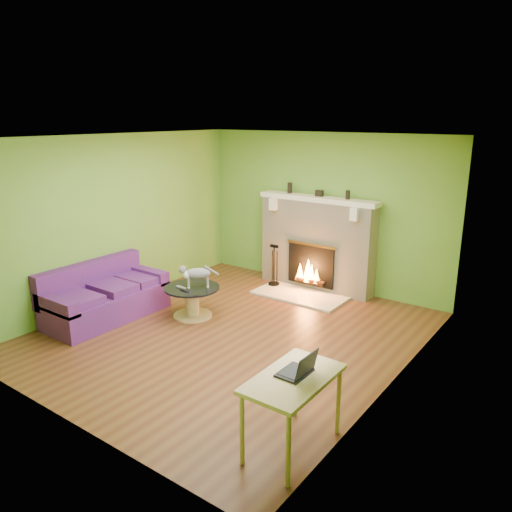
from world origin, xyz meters
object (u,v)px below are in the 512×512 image
at_px(sofa, 104,297).
at_px(desk, 293,386).
at_px(cat, 198,276).
at_px(coffee_table, 192,299).

relative_size(sofa, desk, 1.85).
bearing_deg(cat, desk, 13.19).
bearing_deg(desk, cat, 147.05).
height_order(coffee_table, cat, cat).
relative_size(coffee_table, desk, 0.85).
bearing_deg(desk, coffee_table, 148.55).
relative_size(sofa, coffee_table, 2.19).
xyz_separation_m(sofa, desk, (3.81, -0.94, 0.31)).
distance_m(sofa, cat, 1.41).
bearing_deg(coffee_table, sofa, -143.25).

